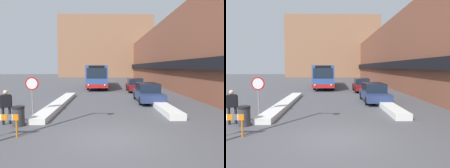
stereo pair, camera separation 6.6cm
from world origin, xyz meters
TOP-DOWN VIEW (x-y plane):
  - ground_plane at (0.00, 0.00)m, footprint 160.00×160.00m
  - building_row_right at (9.97, 24.00)m, footprint 5.50×60.00m
  - building_backdrop_far at (0.00, 55.07)m, footprint 26.00×8.00m
  - snow_bank_left at (-3.60, 7.61)m, footprint 0.90×10.89m
  - snow_bank_right at (3.60, 8.13)m, footprint 0.90×10.76m
  - city_bus at (-1.19, 22.16)m, footprint 2.59×12.06m
  - parked_car_front at (3.20, 9.10)m, footprint 1.84×4.84m
  - parked_car_middle at (3.20, 16.58)m, footprint 1.80×4.21m
  - stop_sign at (-4.47, 4.39)m, footprint 0.76×0.08m
  - pedestrian at (-5.07, 2.36)m, footprint 0.50×0.39m
  - trash_bin at (-4.36, 2.03)m, footprint 0.59×0.59m
  - construction_barricade at (-4.22, 0.30)m, footprint 1.10×0.06m

SIDE VIEW (x-z plane):
  - ground_plane at x=0.00m, z-range 0.00..0.00m
  - snow_bank_left at x=-3.60m, z-range 0.00..0.29m
  - snow_bank_right at x=3.60m, z-range 0.00..0.36m
  - trash_bin at x=-4.36m, z-range 0.00..0.95m
  - construction_barricade at x=-4.22m, z-range 0.20..1.14m
  - parked_car_middle at x=3.20m, z-range -0.01..1.51m
  - parked_car_front at x=3.20m, z-range 0.00..1.51m
  - pedestrian at x=-5.07m, z-range 0.17..1.87m
  - stop_sign at x=-4.47m, z-range 0.50..2.73m
  - city_bus at x=-1.19m, z-range 0.14..3.16m
  - building_row_right at x=9.97m, z-range -0.01..9.12m
  - building_backdrop_far at x=0.00m, z-range 0.00..16.97m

